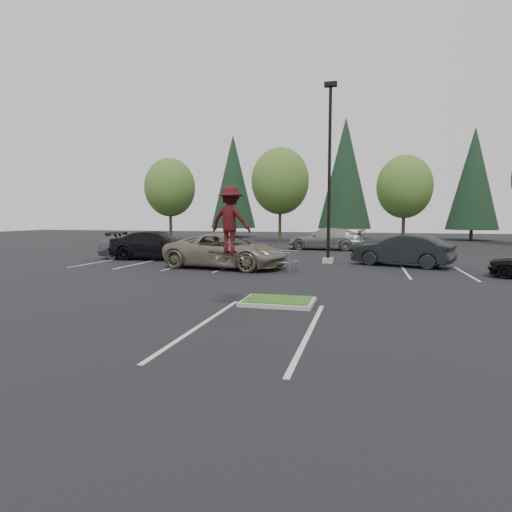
% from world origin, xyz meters
% --- Properties ---
extents(ground, '(120.00, 120.00, 0.00)m').
position_xyz_m(ground, '(0.00, 0.00, 0.00)').
color(ground, black).
rests_on(ground, ground).
extents(grass_median, '(2.20, 1.60, 0.16)m').
position_xyz_m(grass_median, '(0.00, 0.00, 0.08)').
color(grass_median, '#A4A099').
rests_on(grass_median, ground).
extents(stall_lines, '(22.62, 17.60, 0.01)m').
position_xyz_m(stall_lines, '(-1.35, 6.02, 0.00)').
color(stall_lines, silver).
rests_on(stall_lines, ground).
extents(light_pole, '(0.70, 0.60, 10.12)m').
position_xyz_m(light_pole, '(0.50, 12.00, 4.56)').
color(light_pole, '#A4A099').
rests_on(light_pole, ground).
extents(decid_a, '(5.44, 5.44, 8.91)m').
position_xyz_m(decid_a, '(-18.01, 30.03, 5.58)').
color(decid_a, '#38281C').
rests_on(decid_a, ground).
extents(decid_b, '(5.89, 5.89, 9.64)m').
position_xyz_m(decid_b, '(-6.01, 30.53, 6.04)').
color(decid_b, '#38281C').
rests_on(decid_b, ground).
extents(decid_c, '(5.12, 5.12, 8.38)m').
position_xyz_m(decid_c, '(5.99, 29.83, 5.25)').
color(decid_c, '#38281C').
rests_on(decid_c, ground).
extents(conif_a, '(5.72, 5.72, 13.00)m').
position_xyz_m(conif_a, '(-14.00, 40.00, 7.10)').
color(conif_a, '#38281C').
rests_on(conif_a, ground).
extents(conif_b, '(6.38, 6.38, 14.50)m').
position_xyz_m(conif_b, '(0.00, 40.50, 7.85)').
color(conif_b, '#38281C').
rests_on(conif_b, ground).
extents(conif_c, '(5.50, 5.50, 12.50)m').
position_xyz_m(conif_c, '(14.00, 39.50, 6.85)').
color(conif_c, '#38281C').
rests_on(conif_c, ground).
extents(cart_corral, '(3.76, 1.91, 1.02)m').
position_xyz_m(cart_corral, '(-2.90, 8.07, 0.64)').
color(cart_corral, gray).
rests_on(cart_corral, ground).
extents(skateboarder, '(1.36, 0.96, 2.09)m').
position_xyz_m(skateboarder, '(-1.20, -1.00, 2.57)').
color(skateboarder, black).
rests_on(skateboarder, ground).
extents(car_l_tan, '(6.84, 4.00, 1.79)m').
position_xyz_m(car_l_tan, '(-4.50, 8.35, 0.89)').
color(car_l_tan, '#7A705D').
rests_on(car_l_tan, ground).
extents(car_l_black, '(6.18, 2.77, 1.76)m').
position_xyz_m(car_l_black, '(-10.00, 11.50, 0.88)').
color(car_l_black, black).
rests_on(car_l_black, ground).
extents(car_l_grey, '(4.76, 2.33, 1.56)m').
position_xyz_m(car_l_grey, '(-11.50, 11.50, 0.78)').
color(car_l_grey, '#515359').
rests_on(car_l_grey, ground).
extents(car_r_charc, '(5.47, 3.59, 1.70)m').
position_xyz_m(car_r_charc, '(4.50, 11.50, 0.85)').
color(car_r_charc, black).
rests_on(car_r_charc, ground).
extents(car_far_silver, '(6.26, 2.91, 1.77)m').
position_xyz_m(car_far_silver, '(-0.53, 22.00, 0.88)').
color(car_far_silver, gray).
rests_on(car_far_silver, ground).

